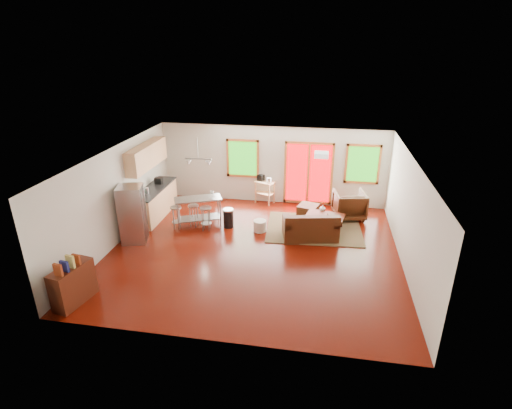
% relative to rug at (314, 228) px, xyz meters
% --- Properties ---
extents(floor, '(7.50, 7.00, 0.02)m').
position_rel_rug_xyz_m(floor, '(-1.51, -1.59, -0.02)').
color(floor, '#3A0802').
rests_on(floor, ground).
extents(ceiling, '(7.50, 7.00, 0.02)m').
position_rel_rug_xyz_m(ceiling, '(-1.51, -1.59, 2.60)').
color(ceiling, silver).
rests_on(ceiling, ground).
extents(back_wall, '(7.50, 0.02, 2.60)m').
position_rel_rug_xyz_m(back_wall, '(-1.51, 1.92, 1.29)').
color(back_wall, beige).
rests_on(back_wall, ground).
extents(left_wall, '(0.02, 7.00, 2.60)m').
position_rel_rug_xyz_m(left_wall, '(-5.27, -1.59, 1.29)').
color(left_wall, beige).
rests_on(left_wall, ground).
extents(right_wall, '(0.02, 7.00, 2.60)m').
position_rel_rug_xyz_m(right_wall, '(2.25, -1.59, 1.29)').
color(right_wall, beige).
rests_on(right_wall, ground).
extents(front_wall, '(7.50, 0.02, 2.60)m').
position_rel_rug_xyz_m(front_wall, '(-1.51, -5.10, 1.29)').
color(front_wall, beige).
rests_on(front_wall, ground).
extents(window_left, '(1.10, 0.05, 1.30)m').
position_rel_rug_xyz_m(window_left, '(-2.51, 1.87, 1.49)').
color(window_left, '#175B0D').
rests_on(window_left, back_wall).
extents(french_doors, '(1.60, 0.05, 2.10)m').
position_rel_rug_xyz_m(french_doors, '(-0.31, 1.87, 1.09)').
color(french_doors, '#BC0005').
rests_on(french_doors, back_wall).
extents(window_right, '(1.10, 0.05, 1.30)m').
position_rel_rug_xyz_m(window_right, '(1.39, 1.87, 1.49)').
color(window_right, '#175B0D').
rests_on(window_right, back_wall).
extents(rug, '(2.86, 2.26, 0.03)m').
position_rel_rug_xyz_m(rug, '(0.00, 0.00, 0.00)').
color(rug, '#3D5534').
rests_on(rug, floor).
extents(loveseat, '(1.63, 1.12, 0.80)m').
position_rel_rug_xyz_m(loveseat, '(-0.09, -0.63, 0.30)').
color(loveseat, black).
rests_on(loveseat, floor).
extents(coffee_table, '(1.19, 0.85, 0.43)m').
position_rel_rug_xyz_m(coffee_table, '(0.31, 0.07, 0.36)').
color(coffee_table, '#3A150B').
rests_on(coffee_table, floor).
extents(armchair, '(1.07, 1.03, 0.95)m').
position_rel_rug_xyz_m(armchair, '(1.03, 0.99, 0.46)').
color(armchair, black).
rests_on(armchair, floor).
extents(ottoman, '(0.72, 0.72, 0.39)m').
position_rel_rug_xyz_m(ottoman, '(-0.22, 0.86, 0.18)').
color(ottoman, black).
rests_on(ottoman, floor).
extents(pouf, '(0.40, 0.40, 0.33)m').
position_rel_rug_xyz_m(pouf, '(-1.55, -0.41, 0.15)').
color(pouf, beige).
rests_on(pouf, floor).
extents(vase, '(0.23, 0.24, 0.30)m').
position_rel_rug_xyz_m(vase, '(0.22, 0.47, 0.50)').
color(vase, silver).
rests_on(vase, coffee_table).
extents(cabinets, '(0.64, 2.24, 2.30)m').
position_rel_rug_xyz_m(cabinets, '(-5.00, 0.11, 0.91)').
color(cabinets, tan).
rests_on(cabinets, floor).
extents(refrigerator, '(0.78, 0.77, 1.61)m').
position_rel_rug_xyz_m(refrigerator, '(-4.86, -1.59, 0.79)').
color(refrigerator, '#B7BABC').
rests_on(refrigerator, floor).
extents(island, '(1.47, 1.05, 0.86)m').
position_rel_rug_xyz_m(island, '(-3.42, -0.32, 0.58)').
color(island, '#B7BABC').
rests_on(island, floor).
extents(cup, '(0.14, 0.13, 0.12)m').
position_rel_rug_xyz_m(cup, '(-3.04, -0.12, 1.00)').
color(cup, silver).
rests_on(cup, island).
extents(bar_stool_a, '(0.40, 0.40, 0.68)m').
position_rel_rug_xyz_m(bar_stool_a, '(-3.99, -0.65, 0.50)').
color(bar_stool_a, '#B7BABC').
rests_on(bar_stool_a, floor).
extents(bar_stool_b, '(0.36, 0.36, 0.67)m').
position_rel_rug_xyz_m(bar_stool_b, '(-3.54, -0.41, 0.49)').
color(bar_stool_b, '#B7BABC').
rests_on(bar_stool_b, floor).
extents(bar_stool_c, '(0.37, 0.37, 0.72)m').
position_rel_rug_xyz_m(bar_stool_c, '(-3.11, -0.61, 0.52)').
color(bar_stool_c, '#B7BABC').
rests_on(bar_stool_c, floor).
extents(trash_can, '(0.36, 0.36, 0.57)m').
position_rel_rug_xyz_m(trash_can, '(-2.52, -0.30, 0.28)').
color(trash_can, black).
rests_on(trash_can, floor).
extents(kitchen_cart, '(0.74, 0.63, 0.97)m').
position_rel_rug_xyz_m(kitchen_cart, '(-1.76, 1.76, 0.65)').
color(kitchen_cart, tan).
rests_on(kitchen_cart, floor).
extents(bookshelf, '(0.55, 1.02, 1.14)m').
position_rel_rug_xyz_m(bookshelf, '(-4.86, -4.44, 0.43)').
color(bookshelf, '#3A150B').
rests_on(bookshelf, floor).
extents(ceiling_flush, '(0.35, 0.35, 0.12)m').
position_rel_rug_xyz_m(ceiling_flush, '(0.09, -0.99, 2.52)').
color(ceiling_flush, white).
rests_on(ceiling_flush, ceiling).
extents(pendant_light, '(0.80, 0.18, 0.79)m').
position_rel_rug_xyz_m(pendant_light, '(-3.41, -0.09, 1.88)').
color(pendant_light, gray).
rests_on(pendant_light, ceiling).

